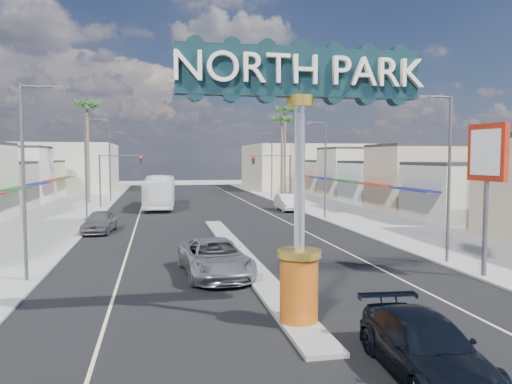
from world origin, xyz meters
name	(u,v)px	position (x,y,z in m)	size (l,w,h in m)	color
ground	(211,222)	(0.00, 30.00, 0.00)	(160.00, 160.00, 0.00)	gray
road	(211,222)	(0.00, 30.00, 0.01)	(20.00, 120.00, 0.01)	black
median_island	(241,255)	(0.00, 14.00, 0.08)	(1.30, 30.00, 0.16)	gray
sidewalk_left	(45,225)	(-14.00, 30.00, 0.06)	(8.00, 120.00, 0.12)	gray
sidewalk_right	(359,217)	(14.00, 30.00, 0.06)	(8.00, 120.00, 0.12)	gray
storefront_row_right	(394,179)	(24.00, 43.00, 3.00)	(12.00, 42.00, 6.00)	#B7B29E
backdrop_far_left	(53,167)	(-22.00, 75.00, 4.00)	(20.00, 20.00, 8.00)	#B7B29E
backdrop_far_right	(304,167)	(22.00, 75.00, 4.00)	(20.00, 20.00, 8.00)	beige
gateway_sign	(300,151)	(0.00, 1.98, 5.93)	(8.20, 1.50, 9.15)	#CD510F
traffic_signal_left	(116,170)	(-9.18, 43.99, 4.27)	(5.09, 0.45, 6.00)	#47474C
traffic_signal_right	(275,169)	(9.18, 43.99, 4.27)	(5.09, 0.45, 6.00)	#47474C
streetlight_l_near	(27,172)	(-10.43, 10.00, 5.07)	(2.03, 0.22, 9.00)	#47474C
streetlight_l_mid	(88,165)	(-10.43, 30.00, 5.07)	(2.03, 0.22, 9.00)	#47474C
streetlight_l_far	(111,162)	(-10.43, 52.00, 5.07)	(2.03, 0.22, 9.00)	#47474C
streetlight_r_near	(446,170)	(10.43, 10.00, 5.07)	(2.03, 0.22, 9.00)	#47474C
streetlight_r_mid	(324,164)	(10.43, 30.00, 5.07)	(2.03, 0.22, 9.00)	#47474C
streetlight_r_far	(271,162)	(10.43, 52.00, 5.07)	(2.03, 0.22, 9.00)	#47474C
palm_left_far	(87,110)	(-13.00, 50.00, 11.50)	(2.60, 2.60, 13.10)	brown
palm_right_mid	(282,123)	(13.00, 56.00, 10.60)	(2.60, 2.60, 12.10)	brown
palm_right_far	(285,114)	(15.00, 62.00, 12.39)	(2.60, 2.60, 14.10)	brown
suv_left	(215,258)	(-2.00, 9.60, 0.89)	(2.94, 6.38, 1.77)	#9F9EA3
suv_right	(425,346)	(2.16, -2.40, 0.78)	(2.20, 5.40, 1.57)	black
car_parked_left	(100,222)	(-9.00, 25.08, 0.85)	(2.01, 5.01, 1.71)	slate
car_parked_right	(287,202)	(9.00, 37.58, 0.88)	(1.87, 5.37, 1.77)	silver
city_bus	(160,192)	(-4.42, 43.28, 1.82)	(3.06, 13.09, 3.65)	white
bank_pylon_sign	(487,161)	(10.49, 6.76, 5.55)	(0.60, 2.26, 7.18)	#47474C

